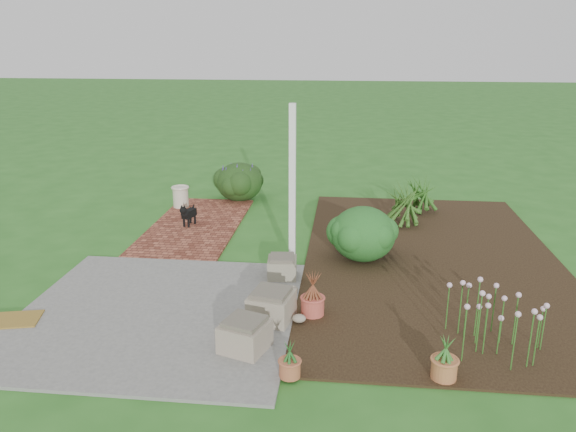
# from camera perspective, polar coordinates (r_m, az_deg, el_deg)

# --- Properties ---
(ground) EXTENTS (80.00, 80.00, 0.00)m
(ground) POSITION_cam_1_polar(r_m,az_deg,el_deg) (8.77, -1.59, -5.11)
(ground) COLOR #286520
(ground) RESTS_ON ground
(concrete_patio) EXTENTS (3.50, 3.50, 0.04)m
(concrete_patio) POSITION_cam_1_polar(r_m,az_deg,el_deg) (7.50, -13.11, -9.58)
(concrete_patio) COLOR slate
(concrete_patio) RESTS_ON ground
(brick_path) EXTENTS (1.60, 3.50, 0.04)m
(brick_path) POSITION_cam_1_polar(r_m,az_deg,el_deg) (10.71, -9.35, -0.95)
(brick_path) COLOR #5D2A1D
(brick_path) RESTS_ON ground
(garden_bed) EXTENTS (4.00, 7.00, 0.03)m
(garden_bed) POSITION_cam_1_polar(r_m,az_deg,el_deg) (9.26, 14.40, -4.33)
(garden_bed) COLOR black
(garden_bed) RESTS_ON ground
(veranda_post) EXTENTS (0.10, 0.10, 2.50)m
(veranda_post) POSITION_cam_1_polar(r_m,az_deg,el_deg) (8.43, 0.45, 2.93)
(veranda_post) COLOR white
(veranda_post) RESTS_ON ground
(stone_trough_near) EXTENTS (0.61, 0.61, 0.32)m
(stone_trough_near) POSITION_cam_1_polar(r_m,az_deg,el_deg) (6.45, -4.40, -12.08)
(stone_trough_near) COLOR gray
(stone_trough_near) RESTS_ON concrete_patio
(stone_trough_mid) EXTENTS (0.60, 0.60, 0.34)m
(stone_trough_mid) POSITION_cam_1_polar(r_m,az_deg,el_deg) (7.05, -1.69, -9.20)
(stone_trough_mid) COLOR gray
(stone_trough_mid) RESTS_ON concrete_patio
(stone_trough_far) EXTENTS (0.45, 0.45, 0.28)m
(stone_trough_far) POSITION_cam_1_polar(r_m,az_deg,el_deg) (8.25, -0.60, -5.28)
(stone_trough_far) COLOR gray
(stone_trough_far) RESTS_ON concrete_patio
(coir_doormat) EXTENTS (0.77, 0.59, 0.02)m
(coir_doormat) POSITION_cam_1_polar(r_m,az_deg,el_deg) (7.88, -26.31, -9.44)
(coir_doormat) COLOR brown
(coir_doormat) RESTS_ON concrete_patio
(black_dog) EXTENTS (0.23, 0.47, 0.41)m
(black_dog) POSITION_cam_1_polar(r_m,az_deg,el_deg) (10.58, -10.13, 0.27)
(black_dog) COLOR black
(black_dog) RESTS_ON brick_path
(cream_ceramic_urn) EXTENTS (0.37, 0.37, 0.42)m
(cream_ceramic_urn) POSITION_cam_1_polar(r_m,az_deg,el_deg) (11.83, -10.85, 1.92)
(cream_ceramic_urn) COLOR beige
(cream_ceramic_urn) RESTS_ON brick_path
(evergreen_shrub) EXTENTS (1.30, 1.30, 0.87)m
(evergreen_shrub) POSITION_cam_1_polar(r_m,az_deg,el_deg) (8.93, 7.64, -1.66)
(evergreen_shrub) COLOR #0B4014
(evergreen_shrub) RESTS_ON garden_bed
(agapanthus_clump_back) EXTENTS (1.18, 1.18, 0.92)m
(agapanthus_clump_back) POSITION_cam_1_polar(r_m,az_deg,el_deg) (10.71, 11.65, 1.55)
(agapanthus_clump_back) COLOR #163A12
(agapanthus_clump_back) RESTS_ON garden_bed
(agapanthus_clump_front) EXTENTS (1.17, 1.17, 0.86)m
(agapanthus_clump_front) POSITION_cam_1_polar(r_m,az_deg,el_deg) (11.54, 13.28, 2.44)
(agapanthus_clump_front) COLOR #0E360D
(agapanthus_clump_front) RESTS_ON garden_bed
(pink_flower_patch) EXTENTS (1.26, 1.26, 0.74)m
(pink_flower_patch) POSITION_cam_1_polar(r_m,az_deg,el_deg) (6.79, 20.48, -9.76)
(pink_flower_patch) COLOR #113D0F
(pink_flower_patch) RESTS_ON garden_bed
(terracotta_pot_bronze) EXTENTS (0.39, 0.39, 0.24)m
(terracotta_pot_bronze) POSITION_cam_1_polar(r_m,az_deg,el_deg) (7.22, 2.51, -9.08)
(terracotta_pot_bronze) COLOR #B94C3E
(terracotta_pot_bronze) RESTS_ON garden_bed
(terracotta_pot_small_left) EXTENTS (0.31, 0.31, 0.22)m
(terracotta_pot_small_left) POSITION_cam_1_polar(r_m,az_deg,el_deg) (6.21, 15.58, -14.69)
(terracotta_pot_small_left) COLOR #AB643A
(terracotta_pot_small_left) RESTS_ON garden_bed
(terracotta_pot_small_right) EXTENTS (0.28, 0.28, 0.19)m
(terracotta_pot_small_right) POSITION_cam_1_polar(r_m,az_deg,el_deg) (6.03, 0.18, -15.20)
(terracotta_pot_small_right) COLOR #A35737
(terracotta_pot_small_right) RESTS_ON garden_bed
(purple_flowering_bush) EXTENTS (1.23, 1.23, 0.85)m
(purple_flowering_bush) POSITION_cam_1_polar(r_m,az_deg,el_deg) (12.27, -4.96, 3.58)
(purple_flowering_bush) COLOR black
(purple_flowering_bush) RESTS_ON ground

